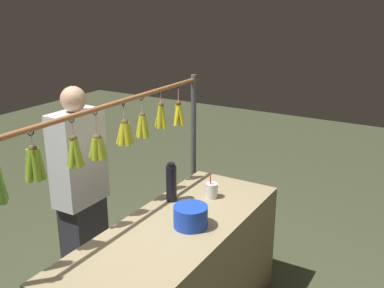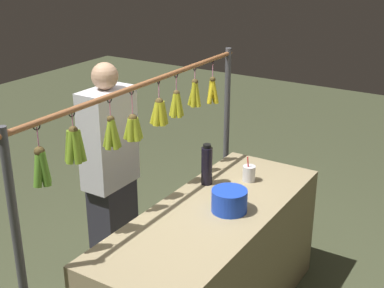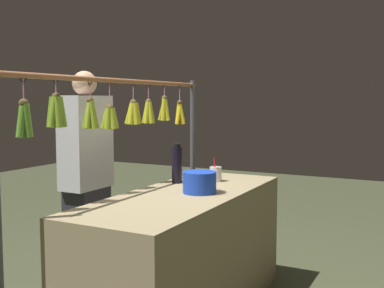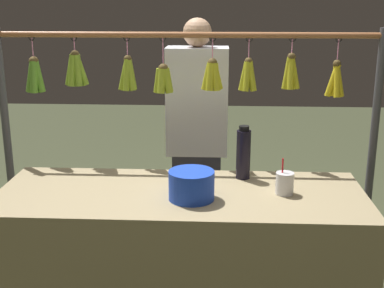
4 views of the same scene
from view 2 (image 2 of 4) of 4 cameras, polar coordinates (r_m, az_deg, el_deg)
name	(u,v)px [view 2 (image 2 of 4)]	position (r m, az deg, el deg)	size (l,w,h in m)	color
market_counter	(211,268)	(3.40, 2.08, -13.11)	(1.78, 0.67, 0.80)	tan
display_rack	(142,144)	(3.25, -5.34, 0.03)	(2.13, 0.12, 1.55)	#4C4C51
water_bottle	(207,165)	(3.48, 1.59, -2.27)	(0.07, 0.07, 0.28)	black
blue_bucket	(229,201)	(3.17, 4.01, -6.05)	(0.21, 0.21, 0.14)	blue
drink_cup	(249,173)	(3.57, 6.11, -3.14)	(0.09, 0.09, 0.17)	silver
vendor_person	(111,180)	(3.66, -8.64, -3.78)	(0.38, 0.20, 1.59)	#2D2D38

